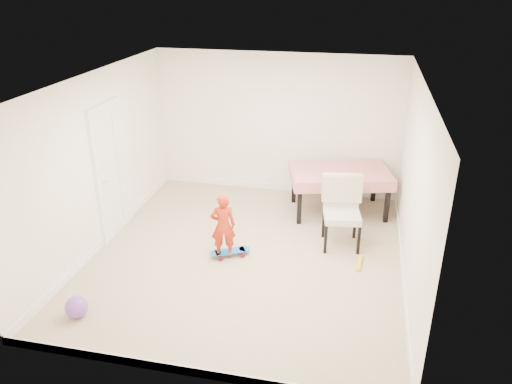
% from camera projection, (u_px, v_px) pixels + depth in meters
% --- Properties ---
extents(ground, '(5.00, 5.00, 0.00)m').
position_uv_depth(ground, '(247.00, 255.00, 7.45)').
color(ground, tan).
rests_on(ground, ground).
extents(ceiling, '(4.50, 5.00, 0.04)m').
position_uv_depth(ceiling, '(245.00, 82.00, 6.40)').
color(ceiling, white).
rests_on(ceiling, wall_back).
extents(wall_back, '(4.50, 0.04, 2.60)m').
position_uv_depth(wall_back, '(277.00, 125.00, 9.13)').
color(wall_back, white).
rests_on(wall_back, ground).
extents(wall_front, '(4.50, 0.04, 2.60)m').
position_uv_depth(wall_front, '(185.00, 270.00, 4.71)').
color(wall_front, white).
rests_on(wall_front, ground).
extents(wall_left, '(0.04, 5.00, 2.60)m').
position_uv_depth(wall_left, '(99.00, 162.00, 7.35)').
color(wall_left, white).
rests_on(wall_left, ground).
extents(wall_right, '(0.04, 5.00, 2.60)m').
position_uv_depth(wall_right, '(412.00, 188.00, 6.48)').
color(wall_right, white).
rests_on(wall_right, ground).
extents(door, '(0.11, 0.94, 2.11)m').
position_uv_depth(door, '(111.00, 172.00, 7.73)').
color(door, white).
rests_on(door, ground).
extents(baseboard_back, '(4.50, 0.02, 0.12)m').
position_uv_depth(baseboard_back, '(276.00, 186.00, 9.65)').
color(baseboard_back, white).
rests_on(baseboard_back, ground).
extents(baseboard_front, '(4.50, 0.02, 0.12)m').
position_uv_depth(baseboard_front, '(192.00, 371.00, 5.20)').
color(baseboard_front, white).
rests_on(baseboard_front, ground).
extents(baseboard_left, '(0.02, 5.00, 0.12)m').
position_uv_depth(baseboard_left, '(109.00, 236.00, 7.86)').
color(baseboard_left, white).
rests_on(baseboard_left, ground).
extents(baseboard_right, '(0.02, 5.00, 0.12)m').
position_uv_depth(baseboard_right, '(402.00, 269.00, 6.99)').
color(baseboard_right, white).
rests_on(baseboard_right, ground).
extents(dining_table, '(1.87, 1.42, 0.78)m').
position_uv_depth(dining_table, '(339.00, 191.00, 8.63)').
color(dining_table, '#BE0D0A').
rests_on(dining_table, ground).
extents(dining_chair, '(0.69, 0.76, 1.09)m').
position_uv_depth(dining_chair, '(342.00, 213.00, 7.49)').
color(dining_chair, silver).
rests_on(dining_chair, ground).
extents(skateboard, '(0.64, 0.49, 0.09)m').
position_uv_depth(skateboard, '(230.00, 253.00, 7.40)').
color(skateboard, blue).
rests_on(skateboard, ground).
extents(child, '(0.42, 0.34, 0.99)m').
position_uv_depth(child, '(223.00, 228.00, 7.18)').
color(child, red).
rests_on(child, ground).
extents(balloon, '(0.28, 0.28, 0.28)m').
position_uv_depth(balloon, '(77.00, 307.00, 6.07)').
color(balloon, purple).
rests_on(balloon, ground).
extents(foam_toy, '(0.09, 0.40, 0.06)m').
position_uv_depth(foam_toy, '(360.00, 263.00, 7.19)').
color(foam_toy, yellow).
rests_on(foam_toy, ground).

